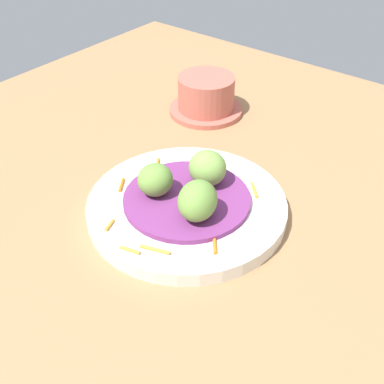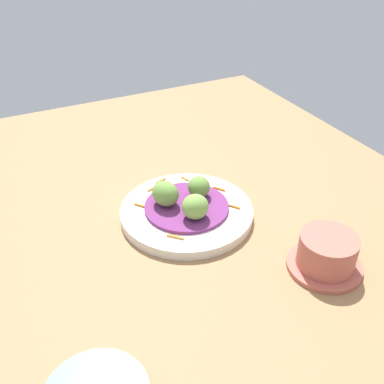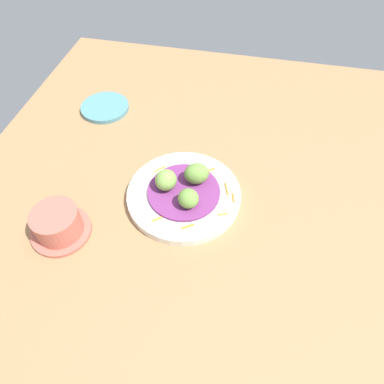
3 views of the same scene
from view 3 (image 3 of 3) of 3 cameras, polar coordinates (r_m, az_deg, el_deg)
name	(u,v)px [view 3 (image 3 of 3)]	position (r cm, az deg, el deg)	size (l,w,h in cm)	color
table_surface	(212,186)	(78.46, 3.22, 1.01)	(110.00, 110.00, 2.00)	#936D47
main_plate	(184,195)	(74.27, -1.34, -0.50)	(24.16, 24.16, 1.80)	silver
cabbage_bed	(184,191)	(73.31, -1.35, 0.10)	(15.35, 15.35, 0.65)	#702D6B
carrot_garnish	(200,194)	(72.97, 1.28, -0.39)	(18.85, 17.40, 0.40)	orange
guac_scoop_left	(188,198)	(69.20, -0.61, -1.06)	(4.12, 4.26, 3.98)	olive
guac_scoop_center	(197,174)	(73.07, 0.75, 3.03)	(4.38, 5.25, 4.56)	olive
guac_scoop_right	(166,180)	(72.18, -4.30, 1.97)	(4.51, 4.69, 4.43)	#759E47
side_plate_small	(105,107)	(99.12, -14.07, 13.29)	(12.73, 12.73, 1.18)	teal
terracotta_bowl	(58,224)	(72.37, -21.12, -4.93)	(11.83, 11.83, 6.14)	#B75B4C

